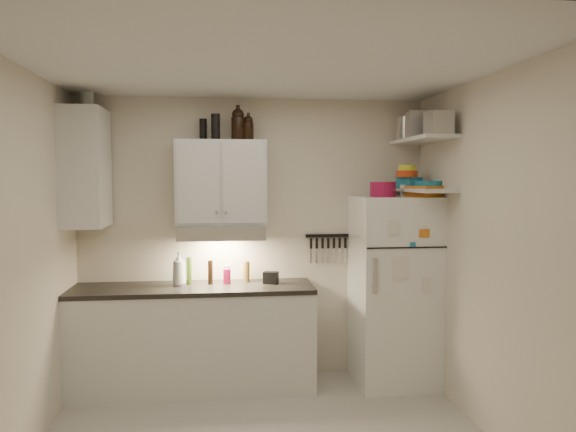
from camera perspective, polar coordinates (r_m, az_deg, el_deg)
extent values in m
cube|color=silver|center=(3.80, -2.16, 15.17)|extent=(3.20, 3.00, 0.02)
cube|color=beige|center=(5.27, -3.51, -2.29)|extent=(3.20, 0.02, 2.60)
cube|color=beige|center=(3.97, -26.00, -4.70)|extent=(0.02, 3.00, 2.60)
cube|color=beige|center=(4.22, 20.27, -4.06)|extent=(0.02, 3.00, 2.60)
cube|color=silver|center=(5.12, -9.55, -12.33)|extent=(2.10, 0.60, 0.88)
cube|color=black|center=(5.02, -9.61, -7.27)|extent=(2.10, 0.62, 0.04)
cube|color=silver|center=(5.05, -6.82, 3.40)|extent=(0.80, 0.33, 0.75)
cube|color=silver|center=(5.04, -19.88, 4.61)|extent=(0.33, 0.55, 1.00)
cube|color=silver|center=(5.01, -6.78, -1.59)|extent=(0.76, 0.46, 0.12)
cube|color=white|center=(5.22, 10.69, -7.40)|extent=(0.70, 0.68, 1.70)
cube|color=silver|center=(5.07, 13.53, 7.56)|extent=(0.30, 0.95, 0.03)
cube|color=silver|center=(5.06, 13.45, 2.58)|extent=(0.30, 0.95, 0.03)
cube|color=black|center=(5.33, 4.04, -2.00)|extent=(0.42, 0.02, 0.03)
cylinder|color=maroon|center=(5.00, 9.61, 2.69)|extent=(0.27, 0.27, 0.13)
cube|color=orange|center=(5.05, 13.76, 2.44)|extent=(0.31, 0.35, 0.10)
cylinder|color=silver|center=(5.16, 11.67, 2.55)|extent=(0.08, 0.08, 0.10)
cylinder|color=silver|center=(5.33, 12.42, 8.65)|extent=(0.33, 0.33, 0.20)
cube|color=#AAAAAD|center=(5.03, 13.28, 9.02)|extent=(0.24, 0.22, 0.22)
cube|color=#AAAAAD|center=(4.71, 15.06, 9.12)|extent=(0.20, 0.20, 0.18)
cylinder|color=teal|center=(5.26, 12.20, 3.34)|extent=(0.25, 0.25, 0.10)
cylinder|color=red|center=(5.19, 11.98, 4.21)|extent=(0.20, 0.20, 0.06)
cylinder|color=yellow|center=(5.19, 11.99, 4.80)|extent=(0.15, 0.15, 0.05)
cylinder|color=teal|center=(5.12, 14.18, 3.12)|extent=(0.29, 0.29, 0.07)
cylinder|color=black|center=(5.04, -7.38, 8.96)|extent=(0.10, 0.10, 0.23)
cylinder|color=black|center=(5.13, -8.61, 8.66)|extent=(0.07, 0.07, 0.19)
cylinder|color=silver|center=(5.20, -19.77, 11.00)|extent=(0.12, 0.12, 0.16)
imported|color=silver|center=(5.03, -11.02, -5.08)|extent=(0.15, 0.15, 0.34)
cylinder|color=brown|center=(5.15, -4.25, -5.63)|extent=(0.06, 0.06, 0.19)
cylinder|color=#375715|center=(5.09, -10.00, -5.50)|extent=(0.06, 0.06, 0.24)
cylinder|color=black|center=(5.06, -7.89, -5.68)|extent=(0.06, 0.06, 0.21)
cylinder|color=silver|center=(5.09, -6.20, -5.91)|extent=(0.07, 0.07, 0.17)
cylinder|color=maroon|center=(5.07, -6.22, -6.12)|extent=(0.08, 0.08, 0.13)
cube|color=black|center=(5.06, -1.76, -6.28)|extent=(0.15, 0.13, 0.11)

